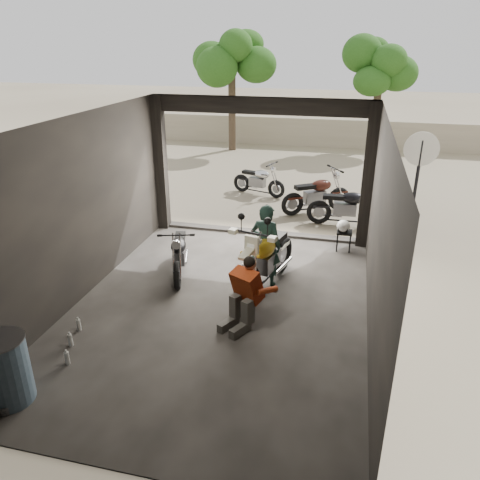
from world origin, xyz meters
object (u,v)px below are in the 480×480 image
at_px(stool, 344,234).
at_px(oil_drum, 5,371).
at_px(outside_bike_b, 317,191).
at_px(mechanic, 242,296).
at_px(outside_bike_c, 347,204).
at_px(sign_post, 419,165).
at_px(helmet, 343,226).
at_px(main_bike, 267,255).
at_px(outside_bike_a, 259,178).
at_px(rider, 266,246).
at_px(left_bike, 179,250).

height_order(stool, oil_drum, oil_drum).
bearing_deg(stool, outside_bike_b, 109.28).
relative_size(mechanic, stool, 2.52).
xyz_separation_m(outside_bike_c, sign_post, (1.55, 0.13, 1.03)).
bearing_deg(mechanic, oil_drum, -109.63).
height_order(mechanic, sign_post, sign_post).
distance_m(outside_bike_c, helmet, 1.59).
bearing_deg(oil_drum, mechanic, 43.12).
distance_m(main_bike, sign_post, 4.82).
relative_size(oil_drum, sign_post, 0.39).
height_order(main_bike, mechanic, main_bike).
height_order(main_bike, outside_bike_b, main_bike).
relative_size(outside_bike_a, oil_drum, 1.62).
distance_m(main_bike, oil_drum, 4.62).
bearing_deg(sign_post, outside_bike_c, 161.03).
height_order(outside_bike_a, mechanic, mechanic).
xyz_separation_m(stool, oil_drum, (-4.00, -5.81, 0.08)).
distance_m(mechanic, stool, 3.77).
bearing_deg(sign_post, outside_bike_b, 140.26).
distance_m(helmet, oil_drum, 7.01).
bearing_deg(outside_bike_c, outside_bike_a, 51.59).
relative_size(outside_bike_c, sign_post, 0.72).
height_order(outside_bike_a, outside_bike_b, outside_bike_b).
bearing_deg(sign_post, stool, -156.48).
height_order(outside_bike_b, oil_drum, outside_bike_b).
relative_size(outside_bike_c, mechanic, 1.48).
bearing_deg(helmet, rider, -148.72).
distance_m(left_bike, sign_post, 6.00).
xyz_separation_m(main_bike, left_bike, (-1.77, 0.12, -0.15)).
xyz_separation_m(left_bike, sign_post, (4.67, 3.60, 1.09)).
xyz_separation_m(left_bike, rider, (1.73, -0.02, 0.28)).
xyz_separation_m(mechanic, oil_drum, (-2.51, -2.35, -0.11)).
relative_size(main_bike, sign_post, 0.84).
height_order(main_bike, rider, rider).
distance_m(mechanic, helmet, 3.72).
bearing_deg(rider, helmet, -116.09).
bearing_deg(outside_bike_c, sign_post, -86.38).
relative_size(left_bike, oil_drum, 1.65).
distance_m(outside_bike_a, outside_bike_b, 2.18).
xyz_separation_m(stool, sign_post, (1.55, 1.69, 1.23)).
relative_size(outside_bike_b, mechanic, 1.52).
bearing_deg(main_bike, outside_bike_c, 83.44).
height_order(rider, mechanic, rider).
bearing_deg(oil_drum, outside_bike_c, 61.48).
height_order(main_bike, stool, main_bike).
distance_m(outside_bike_a, oil_drum, 9.47).
height_order(helmet, oil_drum, oil_drum).
xyz_separation_m(main_bike, outside_bike_a, (-1.29, 5.59, -0.16)).
relative_size(main_bike, outside_bike_a, 1.33).
xyz_separation_m(left_bike, stool, (3.12, 1.92, -0.13)).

